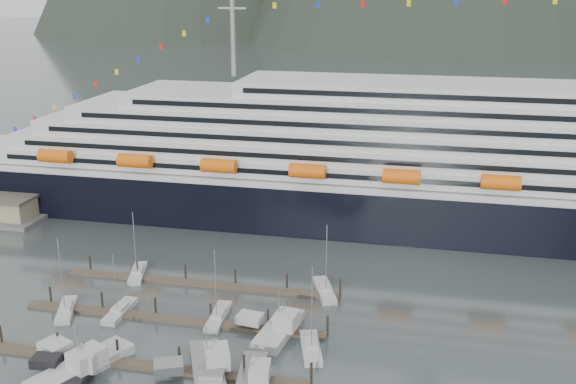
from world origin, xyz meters
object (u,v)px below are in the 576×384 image
object	(u,v)px
sailboat_b	(66,310)
sailboat_e	(138,273)
sailboat_d	(218,317)
trawler_c	(249,380)
cruise_ship	(420,169)
sailboat_g	(325,290)
sailboat_c	(120,311)
sailboat_h	(311,348)
trawler_d	(206,368)
trawler_b	(79,368)
trawler_e	(278,328)
trawler_a	(80,365)

from	to	relation	value
sailboat_b	sailboat_e	world-z (taller)	sailboat_b
sailboat_d	trawler_c	world-z (taller)	sailboat_d
cruise_ship	sailboat_e	bearing A→B (deg)	-141.30
sailboat_b	trawler_c	distance (m)	35.90
sailboat_g	sailboat_c	bearing A→B (deg)	95.31
sailboat_h	cruise_ship	bearing A→B (deg)	-28.49
sailboat_c	trawler_c	distance (m)	28.95
sailboat_e	trawler_d	size ratio (longest dim) A/B	0.91
trawler_c	trawler_b	bearing A→B (deg)	87.84
sailboat_c	sailboat_h	distance (m)	31.49
cruise_ship	sailboat_g	world-z (taller)	cruise_ship
sailboat_d	sailboat_g	distance (m)	19.21
trawler_d	trawler_e	bearing A→B (deg)	-52.26
sailboat_d	trawler_d	size ratio (longest dim) A/B	0.89
trawler_c	sailboat_d	bearing A→B (deg)	21.99
trawler_e	trawler_d	bearing A→B (deg)	159.40
sailboat_b	sailboat_g	size ratio (longest dim) A/B	1.03
sailboat_d	sailboat_e	distance (m)	22.54
sailboat_b	sailboat_g	bearing A→B (deg)	-89.39
sailboat_e	trawler_b	world-z (taller)	sailboat_e
sailboat_b	trawler_e	xyz separation A→B (m)	(33.99, 0.57, 0.57)
sailboat_e	sailboat_c	bearing A→B (deg)	177.58
trawler_d	trawler_e	world-z (taller)	trawler_d
sailboat_e	trawler_e	size ratio (longest dim) A/B	1.00
trawler_c	sailboat_h	bearing A→B (deg)	-39.67
trawler_a	trawler_c	xyz separation A→B (m)	(22.76, 1.69, -0.16)
trawler_b	cruise_ship	bearing A→B (deg)	-36.26
cruise_ship	trawler_a	world-z (taller)	cruise_ship
trawler_a	sailboat_c	bearing A→B (deg)	32.70
cruise_ship	trawler_c	bearing A→B (deg)	-105.81
cruise_ship	trawler_a	distance (m)	80.25
sailboat_g	trawler_a	world-z (taller)	sailboat_g
cruise_ship	sailboat_c	xyz separation A→B (m)	(-43.71, -51.50, -11.65)
sailboat_h	sailboat_c	bearing A→B (deg)	65.95
sailboat_e	sailboat_g	distance (m)	33.35
cruise_ship	sailboat_h	world-z (taller)	cruise_ship
sailboat_c	sailboat_d	distance (m)	15.65
sailboat_e	sailboat_b	bearing A→B (deg)	145.62
cruise_ship	trawler_d	size ratio (longest dim) A/B	15.29
cruise_ship	sailboat_g	distance (m)	41.39
sailboat_d	sailboat_g	xyz separation A→B (m)	(14.44, 12.67, 0.01)
sailboat_g	sailboat_h	distance (m)	18.74
sailboat_d	trawler_d	bearing A→B (deg)	-171.83
sailboat_g	trawler_d	xyz separation A→B (m)	(-11.21, -27.54, 0.58)
sailboat_b	sailboat_e	bearing A→B (deg)	-40.00
trawler_a	trawler_e	world-z (taller)	trawler_a
sailboat_g	sailboat_h	xyz separation A→B (m)	(1.15, -18.70, 0.02)
sailboat_c	sailboat_d	world-z (taller)	sailboat_d
sailboat_g	trawler_c	bearing A→B (deg)	150.07
cruise_ship	trawler_d	xyz separation A→B (m)	(-24.90, -64.83, -11.06)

